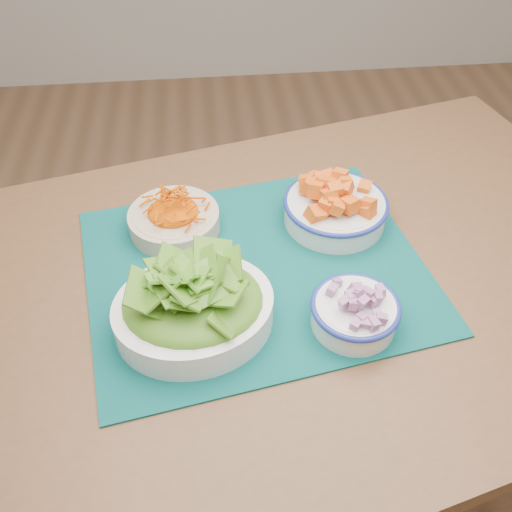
% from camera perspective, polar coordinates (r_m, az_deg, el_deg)
% --- Properties ---
extents(ground, '(4.00, 4.00, 0.00)m').
position_cam_1_polar(ground, '(1.78, 3.73, -12.29)').
color(ground, '#976A49').
rests_on(ground, ground).
extents(table, '(1.50, 1.17, 0.75)m').
position_cam_1_polar(table, '(1.08, 4.98, -4.78)').
color(table, brown).
rests_on(table, ground).
extents(placemat, '(0.66, 0.58, 0.00)m').
position_cam_1_polar(placemat, '(1.02, -0.00, -1.30)').
color(placemat, '#023232').
rests_on(placemat, table).
extents(carrot_bowl, '(0.22, 0.22, 0.06)m').
position_cam_1_polar(carrot_bowl, '(1.09, -8.24, 3.91)').
color(carrot_bowl, beige).
rests_on(carrot_bowl, placemat).
extents(squash_bowl, '(0.25, 0.25, 0.10)m').
position_cam_1_polar(squash_bowl, '(1.09, 8.01, 5.38)').
color(squash_bowl, silver).
rests_on(squash_bowl, placemat).
extents(lettuce_bowl, '(0.30, 0.27, 0.11)m').
position_cam_1_polar(lettuce_bowl, '(0.90, -6.32, -4.66)').
color(lettuce_bowl, white).
rests_on(lettuce_bowl, placemat).
extents(onion_bowl, '(0.16, 0.16, 0.08)m').
position_cam_1_polar(onion_bowl, '(0.92, 9.90, -5.22)').
color(onion_bowl, white).
rests_on(onion_bowl, placemat).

